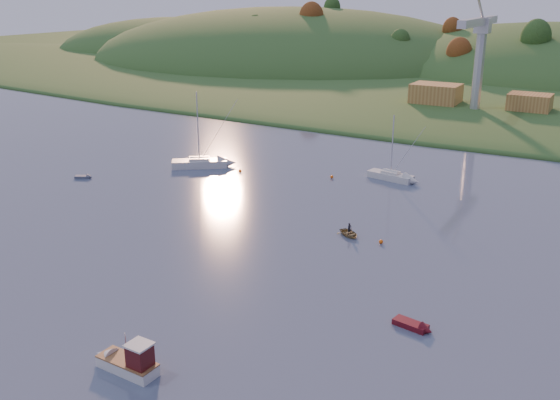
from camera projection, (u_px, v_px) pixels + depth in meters
The scene contains 19 objects.
far_shore at pixel (541, 69), 233.17m from camera, with size 620.00×220.00×1.50m, color #2F5421.
shore_slope at pixel (505, 93), 179.93m from camera, with size 640.00×150.00×7.00m, color #2F5421.
hill_left_far at pixel (179, 52), 296.94m from camera, with size 120.00×100.00×32.00m, color #2F5421.
hill_left at pixel (292, 63), 251.38m from camera, with size 170.00×140.00×44.00m, color #2F5421.
hillside_trees at pixel (518, 84), 196.31m from camera, with size 280.00×50.00×32.00m, color #223F16, non-canonical shape.
wharf at pixel (489, 115), 141.95m from camera, with size 42.00×16.00×2.40m, color slate.
shed_west at pixel (436, 94), 147.79m from camera, with size 11.00×8.00×4.80m, color #A06A35.
shed_east at pixel (530, 103), 138.75m from camera, with size 9.00×7.00×4.00m, color #A06A35.
dock_crane at pixel (479, 44), 135.29m from camera, with size 3.20×28.00×20.30m.
fishing_boat at pixel (124, 360), 48.86m from camera, with size 6.10×2.08×3.85m.
sailboat_near at pixel (199, 163), 104.58m from camera, with size 8.98×7.62×12.67m.
sailboat_far at pixel (391, 175), 97.88m from camera, with size 7.65×3.38×10.25m.
canoe at pixel (349, 233), 75.56m from camera, with size 2.26×3.16×0.66m, color olive.
paddler at pixel (349, 231), 75.44m from camera, with size 0.52×0.34×1.41m, color black.
red_tender at pixel (418, 327), 54.76m from camera, with size 3.81×1.86×1.24m.
grey_dinghy at pixel (86, 177), 98.64m from camera, with size 2.91×2.12×1.02m.
buoy_0 at pixel (381, 242), 73.32m from camera, with size 0.50×0.50×0.50m, color #FF610D.
buoy_1 at pixel (240, 171), 101.87m from camera, with size 0.50×0.50×0.50m, color #FF610D.
buoy_2 at pixel (332, 177), 98.62m from camera, with size 0.50×0.50×0.50m, color #FF610D.
Camera 1 is at (34.31, -23.61, 28.44)m, focal length 40.00 mm.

